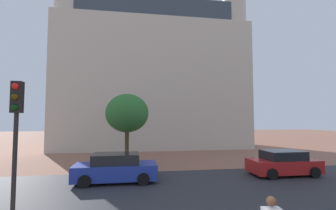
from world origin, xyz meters
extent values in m
plane|color=#93604C|center=(0.00, 10.00, 0.00)|extent=(120.00, 120.00, 0.00)
cube|color=#2D2D33|center=(0.00, 7.13, 0.00)|extent=(120.00, 7.91, 0.00)
cube|color=beige|center=(1.01, 25.81, 7.56)|extent=(22.68, 10.04, 15.13)
cube|color=#38424C|center=(1.01, 25.81, 16.33)|extent=(20.86, 9.24, 2.40)
cube|color=beige|center=(-1.08, 25.81, 15.12)|extent=(5.11, 5.11, 30.24)
cylinder|color=beige|center=(-8.83, 22.28, 9.30)|extent=(2.80, 2.80, 18.59)
cylinder|color=beige|center=(10.85, 22.28, 9.78)|extent=(2.80, 2.80, 19.55)
sphere|color=brown|center=(1.30, 0.27, 1.62)|extent=(0.22, 0.22, 0.22)
cube|color=red|center=(7.60, 8.87, 0.57)|extent=(4.14, 1.89, 0.78)
cube|color=black|center=(7.60, 8.87, 1.23)|extent=(2.32, 1.66, 0.54)
cylinder|color=black|center=(8.96, 9.81, 0.32)|extent=(0.64, 0.22, 0.64)
cylinder|color=black|center=(8.96, 7.92, 0.32)|extent=(0.64, 0.22, 0.64)
cylinder|color=black|center=(6.23, 9.81, 0.32)|extent=(0.64, 0.22, 0.64)
cylinder|color=black|center=(6.23, 7.92, 0.32)|extent=(0.64, 0.22, 0.64)
cube|color=#23389E|center=(-2.56, 8.87, 0.58)|extent=(4.46, 1.90, 0.81)
cube|color=black|center=(-2.56, 8.87, 1.26)|extent=(2.50, 1.67, 0.55)
cylinder|color=black|center=(-4.03, 7.92, 0.32)|extent=(0.64, 0.22, 0.64)
cylinder|color=black|center=(-4.03, 9.81, 0.32)|extent=(0.64, 0.22, 0.64)
cylinder|color=black|center=(-1.09, 7.92, 0.32)|extent=(0.64, 0.22, 0.64)
cylinder|color=black|center=(-1.09, 9.81, 0.32)|extent=(0.64, 0.22, 0.64)
cylinder|color=black|center=(-4.98, 2.67, 1.80)|extent=(0.12, 0.12, 3.60)
cube|color=black|center=(-4.98, 2.67, 4.05)|extent=(0.28, 0.24, 0.90)
sphere|color=red|center=(-4.98, 2.54, 4.35)|extent=(0.18, 0.18, 0.18)
sphere|color=#3C3306|center=(-4.98, 2.54, 4.05)|extent=(0.18, 0.18, 0.18)
sphere|color=#06330C|center=(-4.98, 2.54, 3.75)|extent=(0.18, 0.18, 0.18)
cylinder|color=#4C3823|center=(-2.03, 13.14, 1.32)|extent=(0.30, 0.30, 2.64)
ellipsoid|color=#2D6B2D|center=(-2.03, 13.14, 3.90)|extent=(3.17, 3.17, 2.85)
camera|label=1|loc=(-1.77, -4.59, 3.41)|focal=25.16mm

